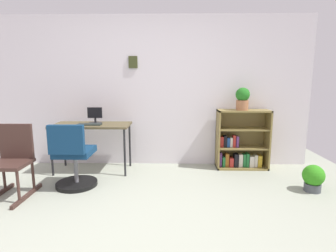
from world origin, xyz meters
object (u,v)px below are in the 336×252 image
monitor (95,116)px  potted_plant_on_shelf (243,98)px  desk (92,128)px  office_chair (74,160)px  bookshelf_low (241,143)px  rocking_chair (12,160)px  keyboard (89,124)px  potted_plant_floor (313,177)px

monitor → potted_plant_on_shelf: 2.21m
desk → office_chair: 0.72m
bookshelf_low → office_chair: bearing=-159.5°
monitor → office_chair: monitor is taller
rocking_chair → keyboard: bearing=49.3°
desk → potted_plant_on_shelf: bearing=4.0°
monitor → keyboard: 0.18m
potted_plant_on_shelf → monitor: bearing=-177.6°
keyboard → potted_plant_on_shelf: size_ratio=1.01×
keyboard → potted_plant_on_shelf: 2.28m
monitor → potted_plant_floor: size_ratio=0.72×
monitor → keyboard: size_ratio=0.71×
desk → office_chair: (-0.05, -0.65, -0.30)m
bookshelf_low → potted_plant_on_shelf: potted_plant_on_shelf is taller
rocking_chair → bookshelf_low: bookshelf_low is taller
office_chair → bookshelf_low: size_ratio=0.93×
rocking_chair → bookshelf_low: 3.12m
office_chair → potted_plant_floor: office_chair is taller
office_chair → potted_plant_on_shelf: 2.52m
potted_plant_floor → desk: bearing=166.4°
office_chair → bookshelf_low: bookshelf_low is taller
potted_plant_on_shelf → potted_plant_floor: (0.69, -0.86, -0.91)m
keyboard → rocking_chair: bearing=-130.7°
potted_plant_floor → potted_plant_on_shelf: bearing=128.6°
desk → potted_plant_on_shelf: 2.28m
monitor → potted_plant_floor: bearing=-15.0°
potted_plant_on_shelf → rocking_chair: bearing=-160.5°
office_chair → potted_plant_floor: (2.97, -0.05, -0.18)m
keyboard → potted_plant_floor: keyboard is taller
potted_plant_on_shelf → potted_plant_floor: size_ratio=1.01×
office_chair → bookshelf_low: 2.45m
monitor → rocking_chair: monitor is taller
rocking_chair → potted_plant_floor: size_ratio=2.53×
keyboard → bookshelf_low: bookshelf_low is taller
keyboard → potted_plant_floor: size_ratio=1.01×
rocking_chair → potted_plant_floor: bearing=2.7°
potted_plant_on_shelf → office_chair: bearing=-160.5°
rocking_chair → potted_plant_floor: rocking_chair is taller
monitor → bookshelf_low: monitor is taller
bookshelf_low → potted_plant_on_shelf: size_ratio=2.70×
monitor → bookshelf_low: (2.21, 0.14, -0.42)m
bookshelf_low → monitor: bearing=-176.3°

